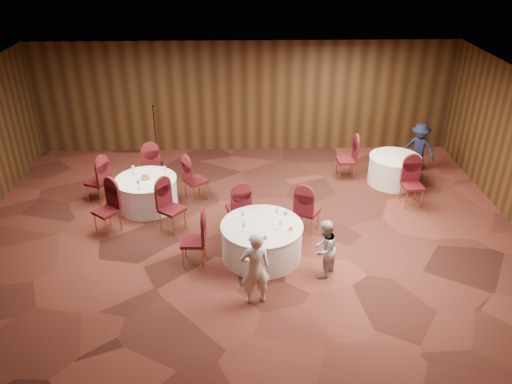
{
  "coord_description": "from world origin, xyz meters",
  "views": [
    {
      "loc": [
        -0.06,
        -8.87,
        5.98
      ],
      "look_at": [
        0.2,
        0.2,
        1.1
      ],
      "focal_mm": 35.0,
      "sensor_mm": 36.0,
      "label": 1
    }
  ],
  "objects_px": {
    "table_right": "(394,170)",
    "mic_stand": "(157,147)",
    "woman_a": "(255,268)",
    "man_c": "(419,148)",
    "table_main": "(262,240)",
    "table_left": "(147,193)",
    "woman_b": "(324,249)"
  },
  "relations": [
    {
      "from": "table_right",
      "to": "mic_stand",
      "type": "relative_size",
      "value": 0.76
    },
    {
      "from": "woman_a",
      "to": "man_c",
      "type": "bearing_deg",
      "value": -141.2
    },
    {
      "from": "table_main",
      "to": "table_left",
      "type": "xyz_separation_m",
      "value": [
        -2.64,
        2.1,
        0.0
      ]
    },
    {
      "from": "table_right",
      "to": "woman_a",
      "type": "relative_size",
      "value": 0.91
    },
    {
      "from": "table_main",
      "to": "table_left",
      "type": "bearing_deg",
      "value": 141.45
    },
    {
      "from": "mic_stand",
      "to": "man_c",
      "type": "bearing_deg",
      "value": -5.31
    },
    {
      "from": "table_main",
      "to": "man_c",
      "type": "relative_size",
      "value": 1.2
    },
    {
      "from": "mic_stand",
      "to": "woman_b",
      "type": "height_order",
      "value": "mic_stand"
    },
    {
      "from": "table_left",
      "to": "woman_a",
      "type": "height_order",
      "value": "woman_a"
    },
    {
      "from": "woman_b",
      "to": "man_c",
      "type": "height_order",
      "value": "man_c"
    },
    {
      "from": "table_left",
      "to": "woman_b",
      "type": "distance_m",
      "value": 4.69
    },
    {
      "from": "man_c",
      "to": "woman_a",
      "type": "bearing_deg",
      "value": -94.96
    },
    {
      "from": "table_main",
      "to": "mic_stand",
      "type": "bearing_deg",
      "value": 121.31
    },
    {
      "from": "table_right",
      "to": "woman_a",
      "type": "distance_m",
      "value": 5.89
    },
    {
      "from": "table_main",
      "to": "table_left",
      "type": "height_order",
      "value": "same"
    },
    {
      "from": "woman_b",
      "to": "man_c",
      "type": "xyz_separation_m",
      "value": [
        3.23,
        4.52,
        0.09
      ]
    },
    {
      "from": "woman_a",
      "to": "woman_b",
      "type": "xyz_separation_m",
      "value": [
        1.32,
        0.72,
        -0.12
      ]
    },
    {
      "from": "table_right",
      "to": "woman_a",
      "type": "height_order",
      "value": "woman_a"
    },
    {
      "from": "mic_stand",
      "to": "woman_a",
      "type": "height_order",
      "value": "mic_stand"
    },
    {
      "from": "woman_b",
      "to": "man_c",
      "type": "relative_size",
      "value": 0.88
    },
    {
      "from": "table_right",
      "to": "woman_b",
      "type": "height_order",
      "value": "woman_b"
    },
    {
      "from": "woman_b",
      "to": "man_c",
      "type": "bearing_deg",
      "value": 179.21
    },
    {
      "from": "mic_stand",
      "to": "woman_b",
      "type": "xyz_separation_m",
      "value": [
        3.9,
        -5.18,
        0.09
      ]
    },
    {
      "from": "table_left",
      "to": "woman_b",
      "type": "xyz_separation_m",
      "value": [
        3.78,
        -2.76,
        0.22
      ]
    },
    {
      "from": "mic_stand",
      "to": "woman_a",
      "type": "distance_m",
      "value": 6.45
    },
    {
      "from": "table_left",
      "to": "table_right",
      "type": "xyz_separation_m",
      "value": [
        6.19,
        1.08,
        -0.0
      ]
    },
    {
      "from": "table_left",
      "to": "woman_a",
      "type": "distance_m",
      "value": 4.28
    },
    {
      "from": "table_main",
      "to": "woman_a",
      "type": "relative_size",
      "value": 1.14
    },
    {
      "from": "table_main",
      "to": "woman_b",
      "type": "distance_m",
      "value": 1.34
    },
    {
      "from": "man_c",
      "to": "mic_stand",
      "type": "bearing_deg",
      "value": -149.34
    },
    {
      "from": "mic_stand",
      "to": "table_left",
      "type": "bearing_deg",
      "value": -87.34
    },
    {
      "from": "table_right",
      "to": "mic_stand",
      "type": "xyz_separation_m",
      "value": [
        -6.3,
        1.34,
        0.13
      ]
    }
  ]
}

